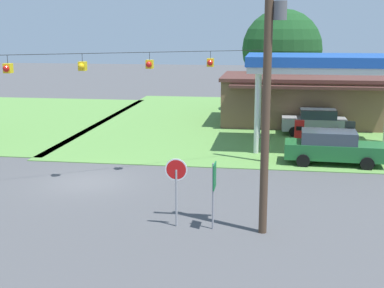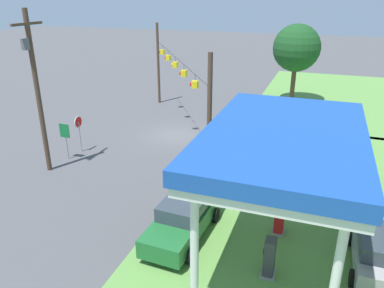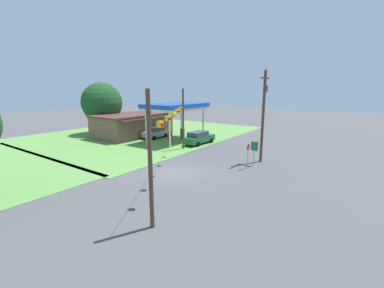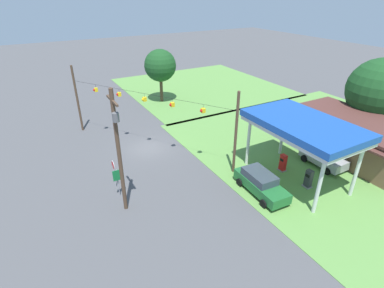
# 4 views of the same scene
# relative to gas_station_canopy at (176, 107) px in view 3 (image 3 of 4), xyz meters

# --- Properties ---
(ground_plane) EXTENTS (160.00, 160.00, 0.00)m
(ground_plane) POSITION_rel_gas_station_canopy_xyz_m (-11.45, -8.96, -4.92)
(ground_plane) COLOR #4C4C4F
(grass_verge_station_corner) EXTENTS (36.00, 28.00, 0.04)m
(grass_verge_station_corner) POSITION_rel_gas_station_canopy_xyz_m (2.00, 8.40, -4.90)
(grass_verge_station_corner) COLOR #5B8E42
(grass_verge_station_corner) RESTS_ON ground
(gas_station_canopy) EXTENTS (9.25, 5.63, 5.45)m
(gas_station_canopy) POSITION_rel_gas_station_canopy_xyz_m (0.00, 0.00, 0.00)
(gas_station_canopy) COLOR silver
(gas_station_canopy) RESTS_ON ground
(gas_station_store) EXTENTS (12.28, 7.40, 3.55)m
(gas_station_store) POSITION_rel_gas_station_canopy_xyz_m (-0.64, 8.38, -3.13)
(gas_station_store) COLOR brown
(gas_station_store) RESTS_ON ground
(fuel_pump_near) EXTENTS (0.71, 0.56, 1.62)m
(fuel_pump_near) POSITION_rel_gas_station_canopy_xyz_m (-1.45, -0.00, -4.15)
(fuel_pump_near) COLOR gray
(fuel_pump_near) RESTS_ON ground
(fuel_pump_far) EXTENTS (0.71, 0.56, 1.62)m
(fuel_pump_far) POSITION_rel_gas_station_canopy_xyz_m (1.45, -0.00, -4.15)
(fuel_pump_far) COLOR gray
(fuel_pump_far) RESTS_ON ground
(car_at_pumps_front) EXTENTS (5.14, 2.29, 1.77)m
(car_at_pumps_front) POSITION_rel_gas_station_canopy_xyz_m (0.07, -3.93, -4.00)
(car_at_pumps_front) COLOR #1E602D
(car_at_pumps_front) RESTS_ON ground
(car_at_pumps_rear) EXTENTS (4.18, 2.11, 1.73)m
(car_at_pumps_rear) POSITION_rel_gas_station_canopy_xyz_m (-0.25, 3.94, -4.02)
(car_at_pumps_rear) COLOR #9E9EA3
(car_at_pumps_rear) RESTS_ON ground
(stop_sign_roadside) EXTENTS (0.80, 0.08, 2.50)m
(stop_sign_roadside) POSITION_rel_gas_station_canopy_xyz_m (-6.39, -13.88, -3.10)
(stop_sign_roadside) COLOR #99999E
(stop_sign_roadside) RESTS_ON ground
(route_sign) EXTENTS (0.10, 0.70, 2.40)m
(route_sign) POSITION_rel_gas_station_canopy_xyz_m (-5.04, -13.97, -3.21)
(route_sign) COLOR gray
(route_sign) RESTS_ON ground
(utility_pole_main) EXTENTS (2.20, 0.44, 9.32)m
(utility_pole_main) POSITION_rel_gas_station_canopy_xyz_m (-3.28, -14.03, 0.30)
(utility_pole_main) COLOR #4C3828
(utility_pole_main) RESTS_ON ground
(signal_span_gantry) EXTENTS (16.14, 10.24, 7.52)m
(signal_span_gantry) POSITION_rel_gas_station_canopy_xyz_m (-11.45, -8.97, -0.73)
(signal_span_gantry) COLOR #4C3828
(signal_span_gantry) RESTS_ON ground
(tree_behind_station) EXTENTS (6.60, 6.60, 8.52)m
(tree_behind_station) POSITION_rel_gas_station_canopy_xyz_m (-2.40, 13.81, 0.30)
(tree_behind_station) COLOR #4C3828
(tree_behind_station) RESTS_ON ground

